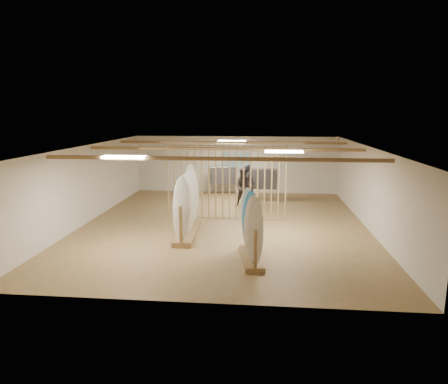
# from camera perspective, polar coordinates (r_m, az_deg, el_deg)

# --- Properties ---
(floor) EXTENTS (12.00, 12.00, 0.00)m
(floor) POSITION_cam_1_polar(r_m,az_deg,el_deg) (14.35, 0.00, -4.70)
(floor) COLOR olive
(floor) RESTS_ON ground
(ceiling) EXTENTS (12.00, 12.00, 0.00)m
(ceiling) POSITION_cam_1_polar(r_m,az_deg,el_deg) (13.84, 0.00, 6.51)
(ceiling) COLOR gray
(ceiling) RESTS_ON ground
(wall_back) EXTENTS (12.00, 0.00, 12.00)m
(wall_back) POSITION_cam_1_polar(r_m,az_deg,el_deg) (19.94, 1.66, 3.93)
(wall_back) COLOR silver
(wall_back) RESTS_ON ground
(wall_front) EXTENTS (12.00, 0.00, 12.00)m
(wall_front) POSITION_cam_1_polar(r_m,az_deg,el_deg) (8.25, -4.03, -6.78)
(wall_front) COLOR silver
(wall_front) RESTS_ON ground
(wall_left) EXTENTS (0.00, 12.00, 12.00)m
(wall_left) POSITION_cam_1_polar(r_m,az_deg,el_deg) (15.33, -18.95, 1.08)
(wall_left) COLOR silver
(wall_left) RESTS_ON ground
(wall_right) EXTENTS (0.00, 12.00, 12.00)m
(wall_right) POSITION_cam_1_polar(r_m,az_deg,el_deg) (14.44, 20.16, 0.41)
(wall_right) COLOR silver
(wall_right) RESTS_ON ground
(ceiling_slats) EXTENTS (9.50, 6.12, 0.10)m
(ceiling_slats) POSITION_cam_1_polar(r_m,az_deg,el_deg) (13.85, 0.00, 6.18)
(ceiling_slats) COLOR olive
(ceiling_slats) RESTS_ON ground
(light_panels) EXTENTS (1.20, 0.35, 0.06)m
(light_panels) POSITION_cam_1_polar(r_m,az_deg,el_deg) (13.85, 0.00, 6.26)
(light_panels) COLOR white
(light_panels) RESTS_ON ground
(bamboo_partition) EXTENTS (4.45, 0.05, 2.78)m
(bamboo_partition) POSITION_cam_1_polar(r_m,az_deg,el_deg) (14.81, 0.30, 1.36)
(bamboo_partition) COLOR tan
(bamboo_partition) RESTS_ON ground
(poster) EXTENTS (1.40, 0.03, 0.90)m
(poster) POSITION_cam_1_polar(r_m,az_deg,el_deg) (19.90, 1.66, 4.49)
(poster) COLOR teal
(poster) RESTS_ON ground
(rack_left) EXTENTS (0.69, 2.67, 2.13)m
(rack_left) POSITION_cam_1_polar(r_m,az_deg,el_deg) (13.04, -5.27, -3.07)
(rack_left) COLOR olive
(rack_left) RESTS_ON floor
(rack_right) EXTENTS (0.77, 1.99, 1.85)m
(rack_right) POSITION_cam_1_polar(r_m,az_deg,el_deg) (10.87, 3.94, -6.54)
(rack_right) COLOR olive
(rack_right) RESTS_ON floor
(clothing_rack_a) EXTENTS (1.27, 0.55, 1.38)m
(clothing_rack_a) POSITION_cam_1_polar(r_m,az_deg,el_deg) (19.47, -0.14, 2.26)
(clothing_rack_a) COLOR silver
(clothing_rack_a) RESTS_ON floor
(clothing_rack_b) EXTENTS (1.44, 0.36, 1.54)m
(clothing_rack_b) POSITION_cam_1_polar(r_m,az_deg,el_deg) (18.10, 5.46, 1.85)
(clothing_rack_b) COLOR silver
(clothing_rack_b) RESTS_ON floor
(shopper_a) EXTENTS (0.90, 0.85, 2.04)m
(shopper_a) POSITION_cam_1_polar(r_m,az_deg,el_deg) (17.39, 3.43, 1.55)
(shopper_a) COLOR #23232A
(shopper_a) RESTS_ON floor
(shopper_b) EXTENTS (0.91, 0.72, 1.88)m
(shopper_b) POSITION_cam_1_polar(r_m,az_deg,el_deg) (16.94, 2.88, 1.02)
(shopper_b) COLOR #342C28
(shopper_b) RESTS_ON floor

